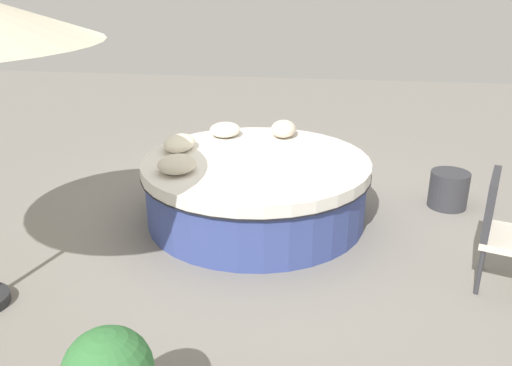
{
  "coord_description": "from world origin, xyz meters",
  "views": [
    {
      "loc": [
        -5.15,
        -0.72,
        2.51
      ],
      "look_at": [
        0.0,
        0.0,
        0.41
      ],
      "focal_mm": 37.17,
      "sensor_mm": 36.0,
      "label": 1
    }
  ],
  "objects_px": {
    "patio_chair": "(503,225)",
    "side_table": "(449,190)",
    "throw_pillow_0": "(283,129)",
    "throw_pillow_1": "(225,130)",
    "throw_pillow_2": "(180,143)",
    "throw_pillow_3": "(177,164)",
    "round_bed": "(256,188)"
  },
  "relations": [
    {
      "from": "throw_pillow_0",
      "to": "throw_pillow_2",
      "type": "height_order",
      "value": "throw_pillow_0"
    },
    {
      "from": "throw_pillow_3",
      "to": "throw_pillow_0",
      "type": "bearing_deg",
      "value": -34.74
    },
    {
      "from": "throw_pillow_1",
      "to": "patio_chair",
      "type": "height_order",
      "value": "patio_chair"
    },
    {
      "from": "throw_pillow_2",
      "to": "patio_chair",
      "type": "height_order",
      "value": "patio_chair"
    },
    {
      "from": "throw_pillow_3",
      "to": "throw_pillow_1",
      "type": "bearing_deg",
      "value": -10.63
    },
    {
      "from": "patio_chair",
      "to": "side_table",
      "type": "distance_m",
      "value": 1.65
    },
    {
      "from": "patio_chair",
      "to": "throw_pillow_2",
      "type": "bearing_deg",
      "value": -92.66
    },
    {
      "from": "throw_pillow_1",
      "to": "throw_pillow_2",
      "type": "distance_m",
      "value": 0.69
    },
    {
      "from": "throw_pillow_3",
      "to": "side_table",
      "type": "height_order",
      "value": "throw_pillow_3"
    },
    {
      "from": "throw_pillow_0",
      "to": "throw_pillow_2",
      "type": "distance_m",
      "value": 1.26
    },
    {
      "from": "throw_pillow_1",
      "to": "throw_pillow_2",
      "type": "relative_size",
      "value": 0.8
    },
    {
      "from": "round_bed",
      "to": "side_table",
      "type": "relative_size",
      "value": 5.57
    },
    {
      "from": "round_bed",
      "to": "throw_pillow_0",
      "type": "xyz_separation_m",
      "value": [
        0.84,
        -0.21,
        0.42
      ]
    },
    {
      "from": "round_bed",
      "to": "throw_pillow_1",
      "type": "bearing_deg",
      "value": 32.07
    },
    {
      "from": "throw_pillow_3",
      "to": "side_table",
      "type": "relative_size",
      "value": 1.01
    },
    {
      "from": "throw_pillow_0",
      "to": "patio_chair",
      "type": "relative_size",
      "value": 0.43
    },
    {
      "from": "round_bed",
      "to": "throw_pillow_1",
      "type": "relative_size",
      "value": 5.95
    },
    {
      "from": "throw_pillow_2",
      "to": "round_bed",
      "type": "bearing_deg",
      "value": -101.97
    },
    {
      "from": "throw_pillow_0",
      "to": "throw_pillow_3",
      "type": "distance_m",
      "value": 1.6
    },
    {
      "from": "throw_pillow_0",
      "to": "side_table",
      "type": "bearing_deg",
      "value": -97.5
    },
    {
      "from": "throw_pillow_1",
      "to": "patio_chair",
      "type": "relative_size",
      "value": 0.41
    },
    {
      "from": "round_bed",
      "to": "side_table",
      "type": "height_order",
      "value": "round_bed"
    },
    {
      "from": "throw_pillow_3",
      "to": "patio_chair",
      "type": "bearing_deg",
      "value": -100.56
    },
    {
      "from": "throw_pillow_0",
      "to": "throw_pillow_1",
      "type": "bearing_deg",
      "value": 97.08
    },
    {
      "from": "round_bed",
      "to": "patio_chair",
      "type": "xyz_separation_m",
      "value": [
        -1.02,
        -2.19,
        0.21
      ]
    },
    {
      "from": "round_bed",
      "to": "throw_pillow_3",
      "type": "distance_m",
      "value": 0.94
    },
    {
      "from": "throw_pillow_0",
      "to": "side_table",
      "type": "xyz_separation_m",
      "value": [
        -0.25,
        -1.9,
        -0.56
      ]
    },
    {
      "from": "throw_pillow_2",
      "to": "throw_pillow_3",
      "type": "bearing_deg",
      "value": -166.28
    },
    {
      "from": "throw_pillow_0",
      "to": "side_table",
      "type": "distance_m",
      "value": 2.0
    },
    {
      "from": "throw_pillow_0",
      "to": "throw_pillow_3",
      "type": "relative_size",
      "value": 0.97
    },
    {
      "from": "throw_pillow_0",
      "to": "throw_pillow_1",
      "type": "relative_size",
      "value": 1.05
    },
    {
      "from": "throw_pillow_3",
      "to": "patio_chair",
      "type": "xyz_separation_m",
      "value": [
        -0.54,
        -2.9,
        -0.2
      ]
    }
  ]
}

